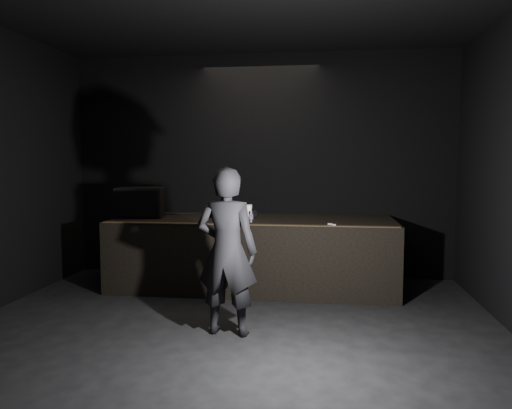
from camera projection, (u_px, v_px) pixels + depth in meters
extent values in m
plane|color=black|center=(213.00, 360.00, 4.59)|extent=(7.00, 7.00, 0.00)
cube|color=black|center=(260.00, 166.00, 7.89)|extent=(6.00, 0.10, 3.50)
cube|color=black|center=(254.00, 253.00, 7.24)|extent=(4.00, 1.50, 1.00)
cube|color=brown|center=(246.00, 224.00, 6.50)|extent=(3.92, 0.10, 0.01)
cube|color=black|center=(140.00, 202.00, 7.32)|extent=(0.73, 0.56, 0.44)
cube|color=black|center=(137.00, 204.00, 7.08)|extent=(0.62, 0.12, 0.38)
cylinder|color=black|center=(172.00, 214.00, 7.70)|extent=(0.80, 0.43, 0.02)
cube|color=white|center=(240.00, 219.00, 7.08)|extent=(0.31, 0.22, 0.01)
cube|color=silver|center=(240.00, 218.00, 7.08)|extent=(0.26, 0.14, 0.00)
cube|color=white|center=(242.00, 211.00, 7.20)|extent=(0.30, 0.08, 0.19)
cube|color=#B9CE3C|center=(242.00, 211.00, 7.19)|extent=(0.26, 0.06, 0.15)
cylinder|color=silver|center=(251.00, 217.00, 6.77)|extent=(0.06, 0.06, 0.15)
cylinder|color=#2B1C9D|center=(251.00, 216.00, 6.77)|extent=(0.06, 0.06, 0.07)
cylinder|color=#B53510|center=(251.00, 219.00, 6.77)|extent=(0.06, 0.06, 0.01)
cylinder|color=white|center=(254.00, 214.00, 7.33)|extent=(0.09, 0.09, 0.11)
cube|color=white|center=(332.00, 225.00, 6.41)|extent=(0.10, 0.14, 0.03)
imported|color=black|center=(227.00, 251.00, 5.23)|extent=(0.68, 0.47, 1.77)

